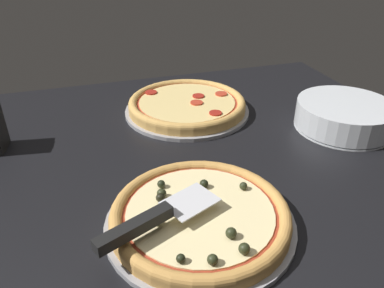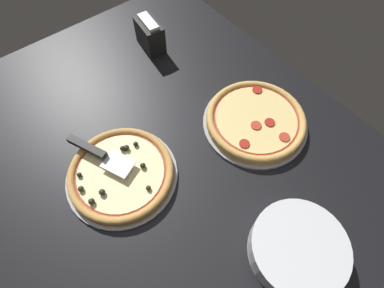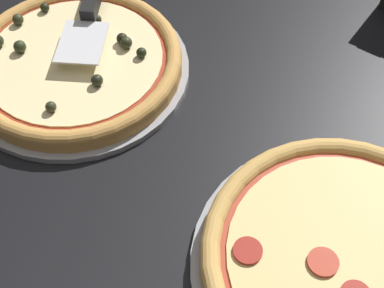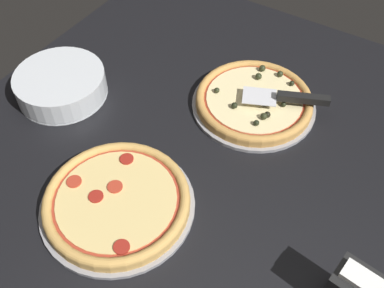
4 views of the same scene
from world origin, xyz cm
name	(u,v)px [view 2 (image 2 of 4)]	position (x,y,z in cm)	size (l,w,h in cm)	color
ground_plane	(156,146)	(0.00, 0.00, -1.80)	(140.64, 121.38, 3.60)	black
pizza_pan_front	(122,176)	(3.42, -14.62, 0.50)	(33.55, 33.55, 1.00)	#939399
pizza_front	(121,173)	(3.41, -14.63, 2.42)	(31.54, 31.54, 3.96)	#C68E47
pizza_pan_back	(255,123)	(14.65, 30.54, 0.50)	(34.91, 34.91, 1.00)	#939399
pizza_back	(256,120)	(14.67, 30.54, 2.58)	(32.82, 32.82, 3.14)	tan
serving_spatula	(93,150)	(-6.52, -17.57, 5.79)	(22.28, 12.94, 2.00)	silver
plate_stack	(297,249)	(50.74, 9.25, 3.50)	(24.64, 24.64, 7.00)	silver
napkin_holder	(150,35)	(-38.38, 25.04, 5.88)	(13.49, 8.72, 12.37)	black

